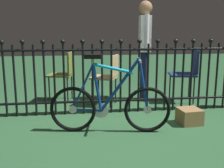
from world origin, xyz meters
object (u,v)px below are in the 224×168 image
at_px(chair_navy, 187,70).
at_px(display_crate, 189,116).
at_px(chair_olive, 65,71).
at_px(chair_tan, 108,74).
at_px(person_visitor, 145,42).
at_px(bicycle, 110,105).

distance_m(chair_navy, display_crate, 1.24).
xyz_separation_m(chair_olive, chair_tan, (0.71, -0.37, -0.01)).
distance_m(person_visitor, display_crate, 1.62).
bearing_deg(chair_olive, person_visitor, -4.94).
bearing_deg(chair_tan, person_visitor, 21.00).
relative_size(bicycle, display_crate, 5.20).
xyz_separation_m(chair_tan, person_visitor, (0.66, 0.25, 0.51)).
xyz_separation_m(chair_navy, display_crate, (-0.40, -1.08, -0.45)).
relative_size(bicycle, chair_olive, 1.70).
bearing_deg(person_visitor, bicycle, -118.41).
distance_m(chair_tan, person_visitor, 0.87).
relative_size(chair_olive, person_visitor, 0.50).
xyz_separation_m(chair_olive, display_crate, (1.66, -1.42, -0.42)).
bearing_deg(person_visitor, chair_tan, -159.00).
distance_m(bicycle, chair_olive, 1.68).
distance_m(bicycle, chair_tan, 1.22).
height_order(chair_navy, person_visitor, person_visitor).
xyz_separation_m(bicycle, chair_navy, (1.48, 1.23, 0.21)).
height_order(chair_tan, person_visitor, person_visitor).
relative_size(chair_tan, chair_navy, 0.92).
distance_m(chair_olive, chair_navy, 2.09).
bearing_deg(chair_olive, chair_navy, -9.32).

